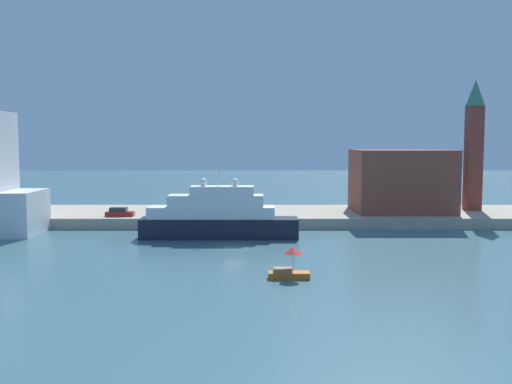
{
  "coord_description": "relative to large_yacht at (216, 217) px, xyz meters",
  "views": [
    {
      "loc": [
        2.84,
        -73.19,
        13.71
      ],
      "look_at": [
        3.04,
        6.0,
        6.75
      ],
      "focal_mm": 40.45,
      "sensor_mm": 36.0,
      "label": 1
    }
  ],
  "objects": [
    {
      "name": "harbor_building",
      "position": [
        30.48,
        17.54,
        4.0
      ],
      "size": [
        16.03,
        13.6,
        10.59
      ],
      "primitive_type": "cube",
      "color": "brown",
      "rests_on": "quay_dock"
    },
    {
      "name": "ground",
      "position": [
        2.69,
        -8.09,
        -2.97
      ],
      "size": [
        400.0,
        400.0,
        0.0
      ],
      "primitive_type": "plane",
      "color": "#3D6670"
    },
    {
      "name": "person_figure",
      "position": [
        -10.47,
        10.47,
        -0.5
      ],
      "size": [
        0.36,
        0.36,
        1.72
      ],
      "color": "#4C4C4C",
      "rests_on": "quay_dock"
    },
    {
      "name": "mooring_bollard",
      "position": [
        0.24,
        9.67,
        -0.87
      ],
      "size": [
        0.5,
        0.5,
        0.84
      ],
      "primitive_type": "cylinder",
      "color": "black",
      "rests_on": "quay_dock"
    },
    {
      "name": "quay_dock",
      "position": [
        2.69,
        17.82,
        -2.13
      ],
      "size": [
        110.0,
        19.82,
        1.68
      ],
      "primitive_type": "cube",
      "color": "#ADA38E",
      "rests_on": "ground"
    },
    {
      "name": "parked_car",
      "position": [
        -16.53,
        11.08,
        -0.7
      ],
      "size": [
        4.51,
        1.79,
        1.4
      ],
      "color": "#B21E1E",
      "rests_on": "quay_dock"
    },
    {
      "name": "bell_tower",
      "position": [
        43.62,
        19.65,
        11.16
      ],
      "size": [
        3.33,
        3.33,
        22.7
      ],
      "color": "brown",
      "rests_on": "quay_dock"
    },
    {
      "name": "large_yacht",
      "position": [
        0.0,
        0.0,
        0.0
      ],
      "size": [
        22.38,
        4.34,
        10.91
      ],
      "color": "black",
      "rests_on": "ground"
    },
    {
      "name": "small_motorboat",
      "position": [
        8.89,
        -24.4,
        -1.75
      ],
      "size": [
        4.15,
        1.93,
        3.2
      ],
      "color": "#C66019",
      "rests_on": "ground"
    }
  ]
}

